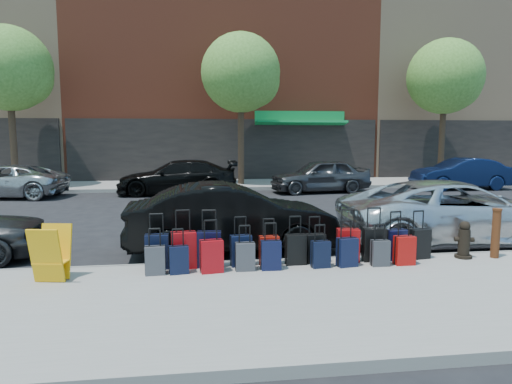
{
  "coord_description": "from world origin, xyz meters",
  "views": [
    {
      "loc": [
        -1.77,
        -12.83,
        2.49
      ],
      "look_at": [
        -0.24,
        -1.5,
        1.09
      ],
      "focal_mm": 32.0,
      "sensor_mm": 36.0,
      "label": 1
    }
  ],
  "objects": [
    {
      "name": "ground",
      "position": [
        0.0,
        0.0,
        0.0
      ],
      "size": [
        120.0,
        120.0,
        0.0
      ],
      "primitive_type": "plane",
      "color": "black",
      "rests_on": "ground"
    },
    {
      "name": "sidewalk_near",
      "position": [
        0.0,
        -6.5,
        0.07
      ],
      "size": [
        60.0,
        4.0,
        0.15
      ],
      "primitive_type": "cube",
      "color": "gray",
      "rests_on": "ground"
    },
    {
      "name": "sidewalk_far",
      "position": [
        0.0,
        10.0,
        0.07
      ],
      "size": [
        60.0,
        4.0,
        0.15
      ],
      "primitive_type": "cube",
      "color": "gray",
      "rests_on": "ground"
    },
    {
      "name": "curb_near",
      "position": [
        0.0,
        -4.48,
        0.07
      ],
      "size": [
        60.0,
        0.08,
        0.15
      ],
      "primitive_type": "cube",
      "color": "gray",
      "rests_on": "ground"
    },
    {
      "name": "curb_far",
      "position": [
        0.0,
        7.98,
        0.07
      ],
      "size": [
        60.0,
        0.08,
        0.15
      ],
      "primitive_type": "cube",
      "color": "gray",
      "rests_on": "ground"
    },
    {
      "name": "building_center",
      "position": [
        0.0,
        17.99,
        9.98
      ],
      "size": [
        17.0,
        12.85,
        20.0
      ],
      "color": "brown",
      "rests_on": "ground"
    },
    {
      "name": "building_right",
      "position": [
        16.0,
        17.99,
        8.98
      ],
      "size": [
        15.0,
        12.12,
        18.0
      ],
      "color": "tan",
      "rests_on": "ground"
    },
    {
      "name": "tree_left",
      "position": [
        -9.86,
        9.5,
        5.41
      ],
      "size": [
        3.8,
        3.8,
        7.27
      ],
      "color": "black",
      "rests_on": "sidewalk_far"
    },
    {
      "name": "tree_center",
      "position": [
        0.64,
        9.5,
        5.41
      ],
      "size": [
        3.8,
        3.8,
        7.27
      ],
      "color": "black",
      "rests_on": "sidewalk_far"
    },
    {
      "name": "tree_right",
      "position": [
        11.14,
        9.5,
        5.41
      ],
      "size": [
        3.8,
        3.8,
        7.27
      ],
      "color": "black",
      "rests_on": "sidewalk_far"
    },
    {
      "name": "suitcase_front_0",
      "position": [
        -2.46,
        -4.78,
        0.46
      ],
      "size": [
        0.42,
        0.24,
        0.99
      ],
      "rotation": [
        0.0,
        0.0,
        0.03
      ],
      "color": "black",
      "rests_on": "sidewalk_near"
    },
    {
      "name": "suitcase_front_1",
      "position": [
        -1.99,
        -4.81,
        0.48
      ],
      "size": [
        0.46,
        0.29,
        1.04
      ],
      "rotation": [
        0.0,
        0.0,
        0.12
      ],
      "color": "#9E0A0F",
      "rests_on": "sidewalk_near"
    },
    {
      "name": "suitcase_front_2",
      "position": [
        -1.54,
        -4.79,
        0.47
      ],
      "size": [
        0.45,
        0.27,
        1.03
      ],
      "rotation": [
        0.0,
        0.0,
        -0.09
      ],
      "color": "black",
      "rests_on": "sidewalk_near"
    },
    {
      "name": "suitcase_front_3",
      "position": [
        -0.96,
        -4.81,
        0.43
      ],
      "size": [
        0.39,
        0.25,
        0.9
      ],
      "rotation": [
        0.0,
        0.0,
        0.12
      ],
      "color": "black",
      "rests_on": "sidewalk_near"
    },
    {
      "name": "suitcase_front_4",
      "position": [
        -0.45,
        -4.81,
        0.42
      ],
      "size": [
        0.35,
        0.2,
        0.85
      ],
      "rotation": [
        0.0,
        0.0,
        0.01
      ],
      "color": "maroon",
      "rests_on": "sidewalk_near"
    },
    {
      "name": "suitcase_front_5",
      "position": [
        0.04,
        -4.85,
        0.43
      ],
      "size": [
        0.38,
        0.22,
        0.89
      ],
      "rotation": [
        0.0,
        0.0,
        0.04
      ],
      "color": "black",
      "rests_on": "sidewalk_near"
    },
    {
      "name": "suitcase_front_6",
      "position": [
        0.43,
        -4.77,
        0.42
      ],
      "size": [
        0.38,
        0.24,
        0.87
      ],
      "rotation": [
        0.0,
        0.0,
        0.11
      ],
      "color": "black",
      "rests_on": "sidewalk_near"
    },
    {
      "name": "suitcase_front_7",
      "position": [
        1.06,
        -4.78,
        0.46
      ],
      "size": [
        0.44,
        0.29,
        0.99
      ],
      "rotation": [
        0.0,
        0.0,
        -0.15
      ],
      "color": "#A50A0C",
      "rests_on": "sidewalk_near"
    },
    {
      "name": "suitcase_front_8",
      "position": [
        1.55,
        -4.82,
        0.47
      ],
      "size": [
        0.44,
        0.27,
        1.01
      ],
      "rotation": [
        0.0,
        0.0,
        -0.1
      ],
      "color": "black",
      "rests_on": "sidewalk_near"
    },
    {
      "name": "suitcase_front_9",
      "position": [
        2.01,
        -4.79,
        0.44
      ],
      "size": [
        0.41,
        0.26,
        0.93
      ],
      "rotation": [
        0.0,
        0.0,
        0.14
      ],
      "color": "black",
      "rests_on": "sidewalk_near"
    },
    {
      "name": "suitcase_front_10",
      "position": [
        2.48,
        -4.76,
        0.44
      ],
      "size": [
        0.41,
        0.27,
        0.93
      ],
      "rotation": [
        0.0,
        0.0,
        0.15
      ],
      "color": "black",
      "rests_on": "sidewalk_near"
    },
    {
      "name": "suitcase_back_0",
      "position": [
        -2.46,
        -5.14,
        0.4
      ],
      "size": [
        0.34,
        0.21,
        0.79
      ],
      "rotation": [
        0.0,
        0.0,
        0.06
      ],
      "color": "#3A3A3F",
      "rests_on": "sidewalk_near"
    },
    {
      "name": "suitcase_back_1",
      "position": [
        -2.07,
        -5.13,
        0.39
      ],
      "size": [
        0.35,
        0.24,
        0.78
      ],
      "rotation": [
        0.0,
        0.0,
        0.16
      ],
      "color": "black",
      "rests_on": "sidewalk_near"
    },
    {
      "name": "suitcase_back_2",
      "position": [
        -1.51,
        -5.14,
        0.44
      ],
      "size": [
        0.41,
        0.28,
        0.91
      ],
      "rotation": [
        0.0,
        0.0,
        0.15
      ],
      "color": "#9B0A10",
      "rests_on": "sidewalk_near"
    },
    {
      "name": "suitcase_back_3",
      "position": [
        -0.92,
        -5.1,
        0.4
      ],
      "size": [
        0.34,
        0.19,
        0.8
      ],
      "rotation": [
        0.0,
        0.0,
        0.0
      ],
      "color": "#37373C",
      "rests_on": "sidewalk_near"
    },
    {
      "name": "suitcase_back_4",
      "position": [
        -0.47,
        -5.11,
        0.41
      ],
      "size": [
        0.35,
        0.21,
        0.83
      ],
      "rotation": [
        0.0,
        0.0,
        -0.03
      ],
      "color": "black",
      "rests_on": "sidewalk_near"
    },
    {
      "name": "suitcase_back_6",
      "position": [
        0.44,
        -5.1,
        0.39
      ],
      "size": [
        0.34,
        0.22,
        0.77
      ],
      "rotation": [
        0.0,
        0.0,
        0.09
      ],
      "color": "black",
      "rests_on": "sidewalk_near"
    },
    {
      "name": "suitcase_back_7",
      "position": [
        0.93,
        -5.1,
        0.41
      ],
      "size": [
        0.38,
        0.26,
        0.84
      ],
      "rotation": [
        0.0,
        0.0,
        0.18
      ],
      "color": "black",
      "rests_on": "sidewalk_near"
    },
    {
      "name": "suitcase_back_8",
      "position": [
        1.54,
        -5.14,
        0.39
      ],
      "size": [
        0.32,
        0.19,
        0.76
      ],
      "rotation": [
        0.0,
        0.0,
        -0.02
      ],
      "color": "#323337",
      "rests_on": "sidewalk_near"
    },
    {
      "name": "suitcase_back_9",
      "position": [
        2.0,
        -5.13,
        0.42
      ],
      "size": [
        0.36,
        0.21,
        0.85
      ],
      "rotation": [
        0.0,
        0.0,
        0.02
      ],
      "color": "#A70D0A",
      "rests_on": "sidewalk_near"
    },
    {
      "name": "fire_hydrant",
      "position": [
        3.36,
        -4.84,
        0.48
      ],
      "size": [
        0.37,
        0.32,
        0.72
      ],
      "rotation": [
        0.0,
        0.0,
        -0.26
      ],
      "color": "black",
      "rests_on": "sidewalk_near"
    },
    {
      "name": "bollard",
      "position": [
        3.96,
        -4.91,
        0.65
      ],
      "size": [
        0.18,
        0.18,
        0.96
      ],
      "color": "#38190C",
      "rests_on": "sidewalk_near"
    },
    {
      "name": "display_rack",
      "position": [
        -4.1,
        -5.26,
        0.59
      ],
      "size": [
        0.59,
        0.63,
        0.9
      ],
      "rotation": [
        0.0,
        0.0,
        -0.18
      ],
      "color": "#EDA50D",
      "rests_on": "sidewalk_near"
    },
    {
      "name": "car_near_1",
      "position": [
        -1.0,
        -3.2,
        0.74
      ],
      "size": [
        4.55,
        1.77,
        1.48
      ],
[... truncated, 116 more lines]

